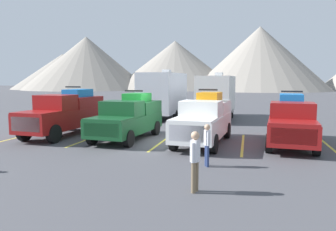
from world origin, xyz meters
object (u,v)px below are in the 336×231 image
at_px(pickup_truck_a, 65,113).
at_px(pickup_truck_d, 291,121).
at_px(camper_trailer_b, 217,94).
at_px(camper_trailer_a, 164,93).
at_px(pickup_truck_c, 204,119).
at_px(person_c, 207,142).
at_px(pickup_truck_b, 128,117).
at_px(person_b, 195,157).

distance_m(pickup_truck_a, pickup_truck_d, 12.03).
bearing_deg(camper_trailer_b, camper_trailer_a, -175.16).
height_order(pickup_truck_a, camper_trailer_a, camper_trailer_a).
height_order(pickup_truck_c, pickup_truck_d, pickup_truck_c).
bearing_deg(person_c, camper_trailer_b, 93.84).
bearing_deg(pickup_truck_b, pickup_truck_c, -3.38).
bearing_deg(pickup_truck_d, person_c, -124.66).
height_order(pickup_truck_a, pickup_truck_b, pickup_truck_a).
bearing_deg(pickup_truck_a, pickup_truck_b, -2.97).
height_order(pickup_truck_b, camper_trailer_a, camper_trailer_a).
bearing_deg(pickup_truck_b, person_b, -57.60).
relative_size(pickup_truck_a, pickup_truck_b, 1.09).
relative_size(pickup_truck_d, camper_trailer_a, 0.77).
height_order(pickup_truck_a, pickup_truck_d, pickup_truck_a).
bearing_deg(person_b, person_c, 90.13).
relative_size(pickup_truck_b, pickup_truck_d, 0.92).
xyz_separation_m(camper_trailer_a, person_b, (5.23, -16.88, -1.07)).
bearing_deg(camper_trailer_b, pickup_truck_b, -111.11).
relative_size(pickup_truck_b, person_b, 3.13).
bearing_deg(pickup_truck_b, camper_trailer_a, 92.95).
bearing_deg(pickup_truck_a, camper_trailer_b, 51.49).
distance_m(pickup_truck_c, camper_trailer_a, 10.70).
distance_m(camper_trailer_a, person_c, 15.05).
distance_m(pickup_truck_a, camper_trailer_b, 12.25).
bearing_deg(person_c, pickup_truck_a, 150.47).
bearing_deg(camper_trailer_b, person_b, -86.76).
bearing_deg(person_b, pickup_truck_a, 138.21).
height_order(pickup_truck_d, camper_trailer_b, camper_trailer_b).
height_order(camper_trailer_a, camper_trailer_b, camper_trailer_a).
xyz_separation_m(pickup_truck_b, camper_trailer_b, (3.77, 9.77, 0.80)).
xyz_separation_m(pickup_truck_c, person_c, (0.68, -4.42, -0.30)).
relative_size(pickup_truck_a, pickup_truck_d, 1.00).
height_order(person_b, person_c, person_b).
relative_size(pickup_truck_c, pickup_truck_d, 0.98).
xyz_separation_m(pickup_truck_d, person_b, (-3.44, -7.80, -0.17)).
distance_m(pickup_truck_a, pickup_truck_c, 7.92).
bearing_deg(camper_trailer_a, pickup_truck_b, -87.05).
height_order(pickup_truck_b, camper_trailer_b, camper_trailer_b).
bearing_deg(pickup_truck_d, person_b, -113.79).
bearing_deg(pickup_truck_b, pickup_truck_d, 2.24).
bearing_deg(person_c, pickup_truck_c, 98.68).
height_order(pickup_truck_a, pickup_truck_c, pickup_truck_a).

